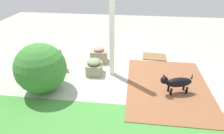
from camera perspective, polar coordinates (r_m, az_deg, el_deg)
The scene contains 9 objects.
ground_plane at distance 4.64m, azimuth 2.79°, elevation -3.14°, with size 12.00×12.00×0.00m, color #A6AE9A.
brick_path at distance 4.49m, azimuth 16.29°, elevation -5.56°, with size 1.80×2.40×0.02m, color brown.
porch_pillar at distance 4.28m, azimuth 0.00°, elevation 12.32°, with size 0.11×0.11×2.47m, color white.
stone_planter_nearest at distance 5.29m, azimuth -3.94°, elevation 3.60°, with size 0.48×0.36×0.44m.
stone_planter_near at distance 4.72m, azimuth -5.36°, elevation 0.14°, with size 0.38×0.39×0.41m.
round_shrub at distance 4.22m, azimuth -20.53°, elevation -0.36°, with size 1.06×1.06×1.06m, color #397C31.
terracotta_pot_spiky at distance 5.00m, azimuth -14.89°, elevation 2.16°, with size 0.22×0.22×0.60m.
dog at distance 4.19m, azimuth 18.80°, elevation -4.36°, with size 0.69×0.33×0.48m.
doormat at distance 5.74m, azimuth 12.55°, elevation 3.05°, with size 0.66×0.46×0.03m, color brown.
Camera 1 is at (-0.24, 3.91, 2.49)m, focal length 30.54 mm.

